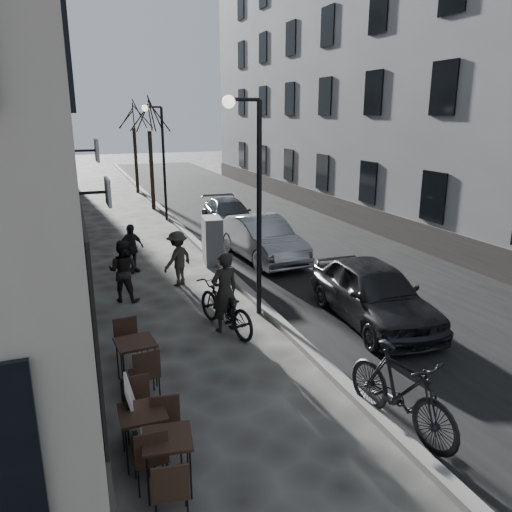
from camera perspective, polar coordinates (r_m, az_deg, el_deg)
ground at (r=7.74m, az=17.65°, el=-22.26°), size 120.00×120.00×0.00m
road at (r=22.59m, az=0.45°, el=3.90°), size 7.30×60.00×0.00m
kerb at (r=21.58m, az=-8.66°, el=3.31°), size 0.25×60.00×0.12m
building_right at (r=25.33m, az=13.12°, el=23.01°), size 4.00×35.00×16.00m
streetlamp_near at (r=11.43m, az=-0.45°, el=8.19°), size 0.90×0.28×5.09m
streetlamp_far at (r=23.02m, az=-10.98°, el=11.79°), size 0.90×0.28×5.09m
tree_near at (r=25.94m, az=-12.18°, el=15.48°), size 2.40×2.40×5.70m
tree_far at (r=31.89m, az=-13.88°, el=15.39°), size 2.40×2.40×5.70m
bistro_set_a at (r=6.97m, az=-10.01°, el=-21.71°), size 0.70×1.57×0.90m
bistro_set_b at (r=7.50m, az=-12.73°, el=-18.81°), size 0.63×1.53×0.91m
bistro_set_c at (r=9.35m, az=-13.54°, el=-11.25°), size 0.73×1.67×0.97m
sign_board at (r=7.80m, az=-13.42°, el=-17.71°), size 0.40×0.64×1.06m
utility_cabinet at (r=16.18m, az=-5.00°, el=1.77°), size 0.68×1.08×1.52m
bicycle at (r=11.18m, az=-3.58°, el=-5.83°), size 1.26×2.25×1.12m
cyclist_rider at (r=11.05m, az=-3.62°, el=-4.11°), size 0.76×0.59×1.83m
pedestrian_near at (r=13.27m, az=-14.94°, el=-1.64°), size 0.99×0.92×1.63m
pedestrian_mid at (r=14.20m, az=-8.94°, el=-0.27°), size 1.16×1.08×1.57m
pedestrian_far at (r=15.66m, az=-14.09°, el=0.84°), size 0.95×0.74×1.51m
car_near at (r=11.88m, az=13.27°, el=-4.07°), size 2.04×4.35×1.44m
car_mid at (r=16.59m, az=0.70°, el=2.01°), size 1.81×4.42×1.43m
car_far at (r=21.14m, az=-3.14°, el=4.74°), size 1.95×4.33×1.23m
moped at (r=8.12m, az=16.22°, el=-14.54°), size 0.98×2.28×1.32m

